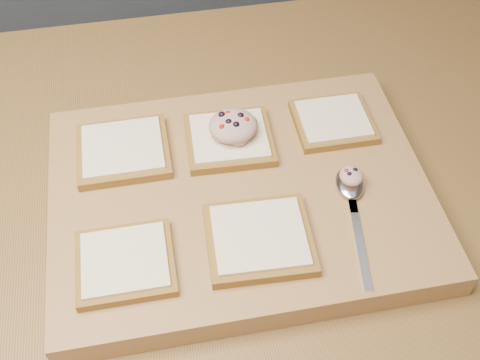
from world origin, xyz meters
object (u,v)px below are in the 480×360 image
(tuna_salad_dollop, at_px, (233,126))
(spoon, at_px, (351,191))
(bread_far_center, at_px, (229,139))
(cutting_board, at_px, (240,196))

(tuna_salad_dollop, height_order, spoon, tuna_salad_dollop)
(bread_far_center, relative_size, spoon, 0.66)
(cutting_board, xyz_separation_m, tuna_salad_dollop, (0.01, 0.08, 0.05))
(spoon, bearing_deg, tuna_salad_dollop, 137.98)
(cutting_board, relative_size, bread_far_center, 4.03)
(cutting_board, bearing_deg, bread_far_center, 90.05)
(tuna_salad_dollop, distance_m, spoon, 0.18)
(cutting_board, bearing_deg, tuna_salad_dollop, 85.99)
(cutting_board, relative_size, tuna_salad_dollop, 7.39)
(bread_far_center, bearing_deg, tuna_salad_dollop, 8.95)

